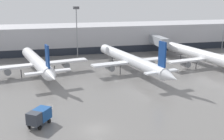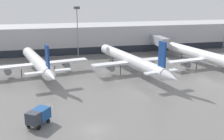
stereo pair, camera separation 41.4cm
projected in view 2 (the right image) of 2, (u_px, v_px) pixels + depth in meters
The scene contains 7 objects.
ground_plane at pixel (95, 129), 41.81m from camera, with size 320.00×320.00×0.00m, color slate.
terminal_building at pixel (65, 38), 98.89m from camera, with size 160.00×27.05×9.00m.
parked_jet_1 at pixel (206, 57), 77.07m from camera, with size 24.50×39.11×8.81m.
parked_jet_2 at pixel (131, 60), 71.40m from camera, with size 20.79×38.42×10.09m.
parked_jet_5 at pixel (38, 62), 69.48m from camera, with size 25.54×33.19×9.32m.
service_truck_0 at pixel (38, 116), 42.79m from camera, with size 3.90×4.36×2.56m.
apron_light_mast_3 at pixel (77, 17), 87.53m from camera, with size 1.80×1.80×15.85m.
Camera 2 is at (-6.12, -37.64, 19.48)m, focal length 45.00 mm.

